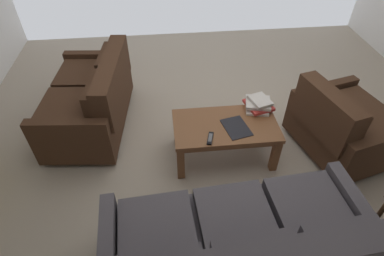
% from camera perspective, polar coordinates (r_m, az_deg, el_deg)
% --- Properties ---
extents(ground_plane, '(5.83, 5.43, 0.01)m').
position_cam_1_polar(ground_plane, '(3.53, 5.32, -2.03)').
color(ground_plane, tan).
extents(sofa_main, '(1.91, 0.94, 0.83)m').
position_cam_1_polar(sofa_main, '(2.35, 8.73, -21.07)').
color(sofa_main, black).
rests_on(sofa_main, ground).
extents(loveseat_near, '(0.92, 1.45, 0.84)m').
position_cam_1_polar(loveseat_near, '(3.64, -17.84, 5.08)').
color(loveseat_near, black).
rests_on(loveseat_near, ground).
extents(coffee_table, '(1.02, 0.57, 0.44)m').
position_cam_1_polar(coffee_table, '(3.09, 6.11, -0.30)').
color(coffee_table, brown).
rests_on(coffee_table, ground).
extents(armchair_side, '(1.03, 1.12, 0.81)m').
position_cam_1_polar(armchair_side, '(3.51, 25.87, 0.47)').
color(armchair_side, black).
rests_on(armchair_side, ground).
extents(book_stack, '(0.30, 0.32, 0.12)m').
position_cam_1_polar(book_stack, '(3.26, 12.10, 4.36)').
color(book_stack, silver).
rests_on(book_stack, coffee_table).
extents(tv_remote, '(0.09, 0.17, 0.02)m').
position_cam_1_polar(tv_remote, '(2.87, 3.37, -1.90)').
color(tv_remote, black).
rests_on(tv_remote, coffee_table).
extents(loose_magazine, '(0.28, 0.35, 0.01)m').
position_cam_1_polar(loose_magazine, '(3.02, 8.13, 0.10)').
color(loose_magazine, black).
rests_on(loose_magazine, coffee_table).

